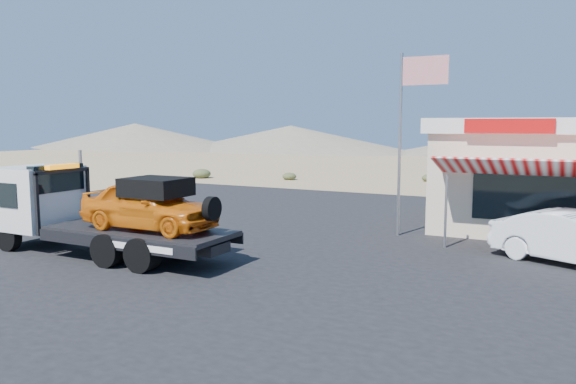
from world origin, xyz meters
name	(u,v)px	position (x,y,z in m)	size (l,w,h in m)	color
ground	(204,248)	(0.00, 0.00, 0.00)	(120.00, 120.00, 0.00)	#9E7F59
asphalt_lot	(306,236)	(2.00, 3.00, 0.01)	(32.00, 24.00, 0.02)	black
tow_truck	(101,208)	(-2.00, -2.12, 1.37)	(7.61, 2.26, 2.54)	black
white_sedan	(576,239)	(10.00, 2.77, 0.72)	(1.48, 4.24, 1.40)	silver
flagpole	(407,123)	(4.93, 4.50, 3.76)	(1.55, 0.10, 6.00)	#99999E
desert_scrub	(76,188)	(-14.02, 7.81, 0.30)	(24.27, 29.90, 0.69)	#3E4927
distant_hills	(400,139)	(-9.77, 55.14, 1.89)	(126.00, 48.00, 4.20)	#726B59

